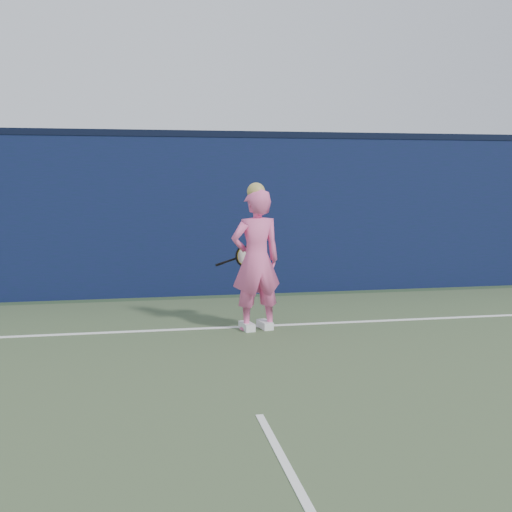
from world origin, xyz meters
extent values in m
plane|color=#2D4128|center=(0.00, 0.00, 0.00)|extent=(80.00, 80.00, 0.00)
cube|color=#0B1933|center=(0.00, 6.50, 1.25)|extent=(24.00, 0.40, 2.50)
cube|color=black|center=(0.00, 6.50, 2.55)|extent=(24.00, 0.42, 0.10)
imported|color=pink|center=(0.52, 3.86, 0.87)|extent=(0.70, 0.53, 1.73)
sphere|color=tan|center=(0.52, 3.86, 1.70)|extent=(0.22, 0.22, 0.22)
cube|color=white|center=(0.63, 3.89, 0.05)|extent=(0.17, 0.30, 0.10)
cube|color=white|center=(0.40, 3.84, 0.05)|extent=(0.17, 0.30, 0.10)
torus|color=black|center=(0.44, 4.29, 0.87)|extent=(0.27, 0.16, 0.28)
torus|color=#BFC512|center=(0.44, 4.29, 0.87)|extent=(0.22, 0.12, 0.23)
cylinder|color=beige|center=(0.44, 4.29, 0.87)|extent=(0.21, 0.12, 0.22)
cylinder|color=black|center=(0.24, 4.27, 0.81)|extent=(0.25, 0.09, 0.09)
cylinder|color=black|center=(0.12, 4.26, 0.78)|extent=(0.12, 0.06, 0.06)
cube|color=white|center=(0.00, 4.00, 0.01)|extent=(11.00, 0.08, 0.01)
camera|label=1|loc=(-0.93, -3.76, 1.86)|focal=45.00mm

